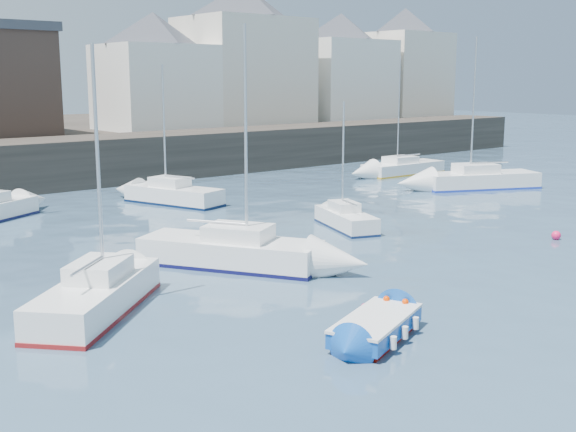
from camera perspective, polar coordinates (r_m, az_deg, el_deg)
water at (r=20.88m, az=21.80°, el=-8.84°), size 220.00×220.00×0.00m
quay_wall at (r=47.77m, az=-17.96°, el=3.99°), size 90.00×5.00×3.00m
bldg_east_a at (r=63.45m, az=-3.49°, el=12.67°), size 13.36×13.36×11.80m
bldg_east_b at (r=70.14m, az=4.19°, el=11.71°), size 11.88×11.88×9.95m
bldg_east_c at (r=76.65m, az=9.16°, el=11.90°), size 11.14×11.14×10.95m
bldg_east_d at (r=58.11m, az=-10.49°, el=11.26°), size 11.14×11.14×8.95m
blue_dinghy at (r=19.26m, az=6.98°, el=-8.67°), size 3.59×2.53×0.63m
sailboat_a at (r=21.90m, az=-14.88°, el=-6.02°), size 5.68×5.38×7.71m
sailboat_b at (r=26.39m, az=-4.51°, el=-2.77°), size 5.25×6.84×8.60m
sailboat_c at (r=33.05m, az=4.58°, el=-0.22°), size 2.81×4.56×5.73m
sailboat_d at (r=46.50m, az=14.92°, el=2.81°), size 7.53×5.16×9.22m
sailboat_f at (r=39.88m, az=-9.04°, el=1.71°), size 3.51×6.04×7.48m
sailboat_g at (r=52.33m, az=9.07°, el=3.80°), size 6.61×2.29×8.29m
buoy_near at (r=21.20m, az=6.20°, el=-7.80°), size 0.39×0.39×0.39m
buoy_mid at (r=32.79m, az=20.40°, el=-1.74°), size 0.39×0.39×0.39m
buoy_far at (r=28.82m, az=-8.67°, el=-2.84°), size 0.35×0.35×0.35m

